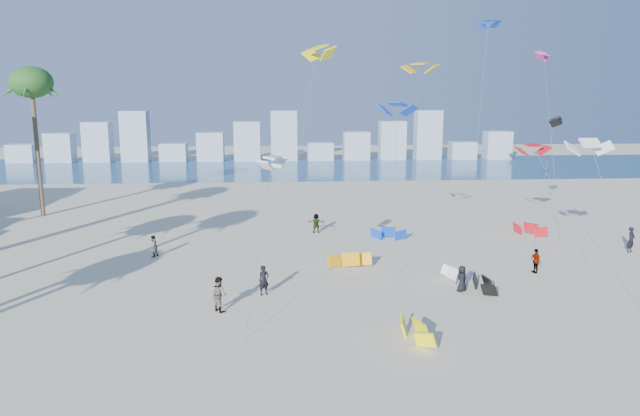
{
  "coord_description": "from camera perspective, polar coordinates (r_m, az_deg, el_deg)",
  "views": [
    {
      "loc": [
        0.56,
        -19.47,
        11.44
      ],
      "look_at": [
        3.0,
        16.0,
        4.5
      ],
      "focal_mm": 33.37,
      "sensor_mm": 36.0,
      "label": 1
    }
  ],
  "objects": [
    {
      "name": "ocean",
      "position": [
        92.18,
        -4.26,
        3.89
      ],
      "size": [
        220.0,
        220.0,
        0.0
      ],
      "primitive_type": "plane",
      "color": "navy",
      "rests_on": "ground"
    },
    {
      "name": "kitesurfer_near",
      "position": [
        34.37,
        -5.4,
        -6.92
      ],
      "size": [
        0.74,
        0.63,
        1.73
      ],
      "primitive_type": "imported",
      "rotation": [
        0.0,
        0.0,
        0.42
      ],
      "color": "black",
      "rests_on": "ground"
    },
    {
      "name": "kitesurfer_mid",
      "position": [
        32.24,
        -9.66,
        -8.12
      ],
      "size": [
        1.14,
        1.16,
        1.89
      ],
      "primitive_type": "imported",
      "rotation": [
        0.0,
        0.0,
        2.28
      ],
      "color": "gray",
      "rests_on": "ground"
    },
    {
      "name": "kitesurfers_far",
      "position": [
        41.03,
        12.49,
        -4.22
      ],
      "size": [
        35.21,
        19.19,
        1.86
      ],
      "color": "black",
      "rests_on": "ground"
    },
    {
      "name": "grounded_kites",
      "position": [
        40.35,
        11.02,
        -4.98
      ],
      "size": [
        18.87,
        22.99,
        0.96
      ],
      "color": "#FFAA0D",
      "rests_on": "ground"
    },
    {
      "name": "flying_kites",
      "position": [
        45.36,
        14.44,
        11.01
      ],
      "size": [
        32.64,
        31.5,
        18.49
      ],
      "color": "white",
      "rests_on": "ground"
    },
    {
      "name": "distant_skyline",
      "position": [
        101.83,
        -4.93,
        6.3
      ],
      "size": [
        85.0,
        3.0,
        8.4
      ],
      "color": "#9EADBF",
      "rests_on": "ground"
    }
  ]
}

